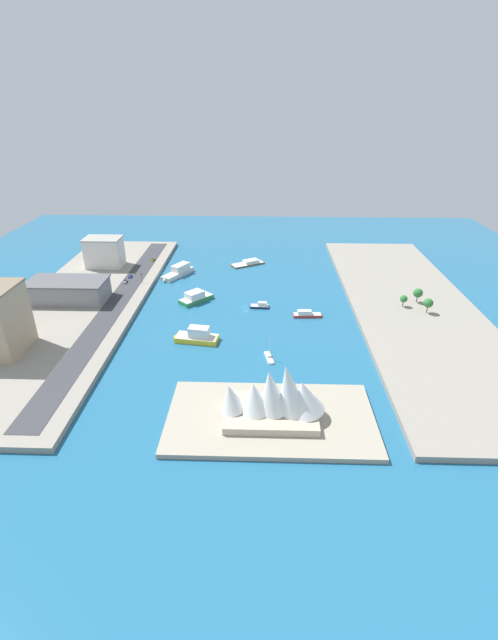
{
  "coord_description": "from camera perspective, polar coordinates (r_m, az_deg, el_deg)",
  "views": [
    {
      "loc": [
        -9.36,
        231.24,
        109.18
      ],
      "look_at": [
        -2.59,
        19.11,
        1.56
      ],
      "focal_mm": 24.67,
      "sensor_mm": 36.0,
      "label": 1
    }
  ],
  "objects": [
    {
      "name": "warehouse_low_gray",
      "position": [
        278.09,
        -22.42,
        3.61
      ],
      "size": [
        45.3,
        23.17,
        12.13
      ],
      "color": "gray",
      "rests_on": "quay_east"
    },
    {
      "name": "park_tree_cluster",
      "position": [
        265.97,
        21.17,
        2.69
      ],
      "size": [
        15.62,
        19.49,
        8.53
      ],
      "color": "brown",
      "rests_on": "quay_west"
    },
    {
      "name": "ferry_white_commuter",
      "position": [
        306.49,
        -9.13,
        6.24
      ],
      "size": [
        19.72,
        28.0,
        7.26
      ],
      "color": "silver",
      "rests_on": "ground_plane"
    },
    {
      "name": "hatchback_blue",
      "position": [
        302.72,
        -15.16,
        5.52
      ],
      "size": [
        2.04,
        4.35,
        1.62
      ],
      "color": "black",
      "rests_on": "road_strip"
    },
    {
      "name": "opera_landmark",
      "position": [
        164.27,
        3.48,
        -9.96
      ],
      "size": [
        40.53,
        22.59,
        23.41
      ],
      "color": "#BCAD93",
      "rests_on": "peninsula_point"
    },
    {
      "name": "sailboat_small_white",
      "position": [
        206.45,
        2.61,
        -4.82
      ],
      "size": [
        4.86,
        11.36,
        10.83
      ],
      "color": "white",
      "rests_on": "ground_plane"
    },
    {
      "name": "quay_east",
      "position": [
        276.19,
        -20.86,
        2.05
      ],
      "size": [
        70.0,
        240.0,
        2.68
      ],
      "primitive_type": "cube",
      "color": "gray",
      "rests_on": "ground_plane"
    },
    {
      "name": "ferry_green_doubledeck",
      "position": [
        264.96,
        -6.91,
        2.94
      ],
      "size": [
        20.47,
        20.87,
        6.42
      ],
      "color": "#2D8C4C",
      "rests_on": "ground_plane"
    },
    {
      "name": "taxi_yellow_cab",
      "position": [
        331.74,
        -12.35,
        7.7
      ],
      "size": [
        1.94,
        5.14,
        1.55
      ],
      "color": "black",
      "rests_on": "road_strip"
    },
    {
      "name": "peninsula_point",
      "position": [
        170.27,
        2.82,
        -12.6
      ],
      "size": [
        78.06,
        42.62,
        2.0
      ],
      "primitive_type": "cube",
      "color": "#A89E89",
      "rests_on": "ground_plane"
    },
    {
      "name": "hotel_broad_white",
      "position": [
        326.34,
        -18.25,
        8.37
      ],
      "size": [
        25.14,
        17.01,
        20.39
      ],
      "color": "silver",
      "rests_on": "quay_east"
    },
    {
      "name": "traffic_light_waterfront",
      "position": [
        290.5,
        -13.75,
        5.51
      ],
      "size": [
        0.36,
        0.36,
        6.5
      ],
      "color": "black",
      "rests_on": "quay_east"
    },
    {
      "name": "patrol_launch_navy",
      "position": [
        255.42,
        1.46,
        1.87
      ],
      "size": [
        11.83,
        4.96,
        3.43
      ],
      "color": "#1E284C",
      "rests_on": "ground_plane"
    },
    {
      "name": "barge_flat_brown",
      "position": [
        323.89,
        -0.03,
        7.41
      ],
      "size": [
        25.28,
        19.73,
        3.23
      ],
      "color": "brown",
      "rests_on": "ground_plane"
    },
    {
      "name": "road_strip",
      "position": [
        268.18,
        -16.69,
        2.31
      ],
      "size": [
        12.91,
        228.0,
        0.15
      ],
      "primitive_type": "cube",
      "color": "#38383D",
      "rests_on": "quay_east"
    },
    {
      "name": "ferry_yellow_fast",
      "position": [
        221.12,
        -6.74,
        -2.09
      ],
      "size": [
        23.7,
        11.65,
        7.78
      ],
      "color": "yellow",
      "rests_on": "ground_plane"
    },
    {
      "name": "sedan_silver",
      "position": [
        294.83,
        -15.75,
        4.87
      ],
      "size": [
        2.04,
        4.94,
        1.62
      ],
      "color": "black",
      "rests_on": "road_strip"
    },
    {
      "name": "tugboat_red",
      "position": [
        246.83,
        7.47,
        0.74
      ],
      "size": [
        16.81,
        5.29,
        3.76
      ],
      "color": "red",
      "rests_on": "ground_plane"
    },
    {
      "name": "ground_plane",
      "position": [
        255.9,
        -0.44,
        1.63
      ],
      "size": [
        440.0,
        440.0,
        0.0
      ],
      "primitive_type": "plane",
      "color": "#23668E"
    },
    {
      "name": "quay_west",
      "position": [
        269.58,
        20.49,
        1.51
      ],
      "size": [
        70.0,
        240.0,
        2.68
      ],
      "primitive_type": "cube",
      "color": "gray",
      "rests_on": "ground_plane"
    }
  ]
}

